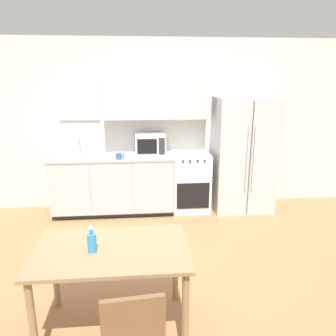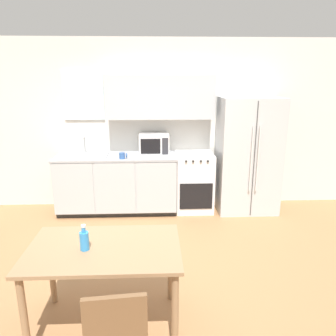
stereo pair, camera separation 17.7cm
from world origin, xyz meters
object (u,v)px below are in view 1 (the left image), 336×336
object	(u,v)px
refrigerator	(243,155)
coffee_mug	(119,156)
microwave	(150,144)
dining_table	(112,260)
oven_range	(190,181)
drink_bottle	(92,242)

from	to	relation	value
refrigerator	coffee_mug	world-z (taller)	refrigerator
microwave	dining_table	xyz separation A→B (m)	(-0.42, -2.67, -0.43)
dining_table	coffee_mug	bearing A→B (deg)	91.35
coffee_mug	oven_range	bearing A→B (deg)	11.92
refrigerator	dining_table	xyz separation A→B (m)	(-1.90, -2.56, -0.25)
oven_range	coffee_mug	distance (m)	1.24
refrigerator	drink_bottle	xyz separation A→B (m)	(-2.05, -2.59, -0.06)
dining_table	microwave	bearing A→B (deg)	81.06
oven_range	microwave	xyz separation A→B (m)	(-0.64, 0.08, 0.62)
dining_table	refrigerator	bearing A→B (deg)	53.36
microwave	drink_bottle	world-z (taller)	microwave
refrigerator	dining_table	world-z (taller)	refrigerator
microwave	coffee_mug	bearing A→B (deg)	-146.71
dining_table	drink_bottle	xyz separation A→B (m)	(-0.15, -0.04, 0.19)
microwave	dining_table	distance (m)	2.74
oven_range	microwave	bearing A→B (deg)	173.11
coffee_mug	drink_bottle	distance (m)	2.40
coffee_mug	refrigerator	bearing A→B (deg)	5.81
drink_bottle	oven_range	bearing A→B (deg)	65.37
refrigerator	dining_table	bearing A→B (deg)	-126.64
dining_table	drink_bottle	world-z (taller)	drink_bottle
microwave	refrigerator	bearing A→B (deg)	-4.36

